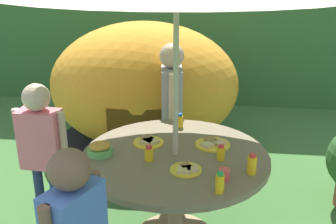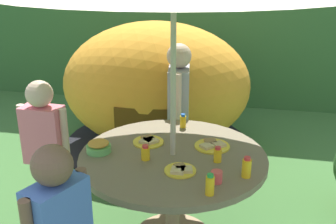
{
  "view_description": "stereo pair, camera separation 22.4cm",
  "coord_description": "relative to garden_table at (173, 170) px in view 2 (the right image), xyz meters",
  "views": [
    {
      "loc": [
        0.25,
        -2.5,
        1.95
      ],
      "look_at": [
        -0.07,
        0.19,
        0.93
      ],
      "focal_mm": 44.02,
      "sensor_mm": 36.0,
      "label": 1
    },
    {
      "loc": [
        0.47,
        -2.46,
        1.95
      ],
      "look_at": [
        -0.07,
        0.19,
        0.93
      ],
      "focal_mm": 44.02,
      "sensor_mm": 36.0,
      "label": 2
    }
  ],
  "objects": [
    {
      "name": "child_in_grey_shirt",
      "position": [
        -0.13,
        0.95,
        0.23
      ],
      "size": [
        0.22,
        0.43,
        1.26
      ],
      "rotation": [
        0.0,
        0.0,
        -1.43
      ],
      "color": "brown",
      "rests_on": "ground_plane"
    },
    {
      "name": "plate_near_right",
      "position": [
        -0.21,
        0.15,
        0.14
      ],
      "size": [
        0.22,
        0.22,
        0.03
      ],
      "color": "yellow",
      "rests_on": "garden_table"
    },
    {
      "name": "child_in_pink_shirt",
      "position": [
        -0.97,
        0.05,
        0.16
      ],
      "size": [
        0.39,
        0.19,
        1.14
      ],
      "rotation": [
        0.0,
        0.0,
        -0.06
      ],
      "color": "navy",
      "rests_on": "ground_plane"
    },
    {
      "name": "juice_bottle_center_back",
      "position": [
        0.31,
        -0.04,
        0.17
      ],
      "size": [
        0.05,
        0.05,
        0.11
      ],
      "color": "yellow",
      "rests_on": "garden_table"
    },
    {
      "name": "juice_bottle_center_front",
      "position": [
        0.49,
        -0.21,
        0.19
      ],
      "size": [
        0.06,
        0.06,
        0.13
      ],
      "color": "yellow",
      "rests_on": "garden_table"
    },
    {
      "name": "juice_bottle_far_right",
      "position": [
        -0.16,
        -0.11,
        0.17
      ],
      "size": [
        0.06,
        0.06,
        0.1
      ],
      "color": "yellow",
      "rests_on": "garden_table"
    },
    {
      "name": "garden_table",
      "position": [
        0.0,
        0.0,
        0.0
      ],
      "size": [
        1.27,
        1.27,
        0.7
      ],
      "color": "tan",
      "rests_on": "ground_plane"
    },
    {
      "name": "snack_bowl",
      "position": [
        -0.51,
        -0.06,
        0.16
      ],
      "size": [
        0.17,
        0.17,
        0.09
      ],
      "color": "#66B259",
      "rests_on": "garden_table"
    },
    {
      "name": "plate_far_left",
      "position": [
        0.09,
        -0.23,
        0.14
      ],
      "size": [
        0.2,
        0.2,
        0.03
      ],
      "color": "yellow",
      "rests_on": "garden_table"
    },
    {
      "name": "hedge_backdrop",
      "position": [
        0.0,
        3.33,
        0.52
      ],
      "size": [
        9.0,
        0.7,
        2.19
      ],
      "primitive_type": "cube",
      "color": "#33602D",
      "rests_on": "ground_plane"
    },
    {
      "name": "juice_bottle_mid_right",
      "position": [
        -0.01,
        0.48,
        0.18
      ],
      "size": [
        0.05,
        0.05,
        0.11
      ],
      "color": "yellow",
      "rests_on": "garden_table"
    },
    {
      "name": "cup_near",
      "position": [
        0.32,
        -0.31,
        0.16
      ],
      "size": [
        0.07,
        0.07,
        0.07
      ],
      "primitive_type": "cylinder",
      "color": "#E04C47",
      "rests_on": "garden_table"
    },
    {
      "name": "child_in_blue_shirt",
      "position": [
        -0.39,
        -0.93,
        0.17
      ],
      "size": [
        0.27,
        0.37,
        1.16
      ],
      "rotation": [
        0.0,
        0.0,
        1.18
      ],
      "color": "#3F3F47",
      "rests_on": "ground_plane"
    },
    {
      "name": "wooden_chair",
      "position": [
        -0.4,
        1.3,
        -0.01
      ],
      "size": [
        0.64,
        0.58,
        1.02
      ],
      "rotation": [
        0.0,
        0.0,
        0.3
      ],
      "color": "brown",
      "rests_on": "ground_plane"
    },
    {
      "name": "plate_mid_left",
      "position": [
        0.25,
        0.17,
        0.14
      ],
      "size": [
        0.25,
        0.25,
        0.03
      ],
      "color": "yellow",
      "rests_on": "garden_table"
    },
    {
      "name": "dome_tent",
      "position": [
        -0.5,
        1.63,
        0.09
      ],
      "size": [
        2.18,
        2.18,
        1.34
      ],
      "rotation": [
        0.0,
        0.0,
        0.08
      ],
      "color": "orange",
      "rests_on": "ground_plane"
    },
    {
      "name": "juice_bottle_near_left",
      "position": [
        0.3,
        -0.45,
        0.18
      ],
      "size": [
        0.05,
        0.05,
        0.13
      ],
      "color": "yellow",
      "rests_on": "garden_table"
    }
  ]
}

